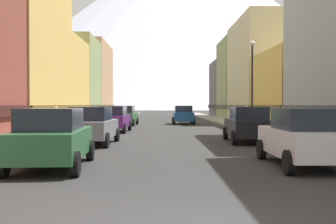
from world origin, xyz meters
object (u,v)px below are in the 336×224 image
(car_left_2, at_px, (114,119))
(car_left_3, at_px, (125,115))
(car_right_1, at_px, (248,124))
(car_left_0, at_px, (52,138))
(car_left_1, at_px, (92,126))
(car_right_0, at_px, (304,137))
(pedestrian_0, at_px, (56,123))
(streetlamp_right, at_px, (252,72))
(pedestrian_2, at_px, (247,117))
(car_driving_0, at_px, (183,115))

(car_left_2, xyz_separation_m, car_left_3, (-0.00, 9.26, 0.00))
(car_right_1, bearing_deg, car_left_0, -131.98)
(car_left_1, bearing_deg, car_right_0, -43.24)
(car_left_0, relative_size, car_left_2, 1.00)
(car_right_0, bearing_deg, car_left_1, 136.76)
(car_left_2, xyz_separation_m, pedestrian_0, (-2.45, -6.01, 0.01))
(streetlamp_right, bearing_deg, pedestrian_0, -159.79)
(car_left_0, relative_size, car_left_3, 1.00)
(car_left_2, distance_m, pedestrian_2, 10.90)
(pedestrian_0, height_order, pedestrian_2, pedestrian_2)
(car_right_1, distance_m, streetlamp_right, 7.08)
(car_driving_0, bearing_deg, pedestrian_2, -57.66)
(car_right_0, bearing_deg, streetlamp_right, 83.85)
(car_left_2, xyz_separation_m, pedestrian_2, (10.05, 4.22, 0.04))
(car_left_0, height_order, pedestrian_0, pedestrian_0)
(car_left_3, height_order, pedestrian_0, pedestrian_0)
(car_left_2, xyz_separation_m, car_driving_0, (5.40, 11.57, 0.00))
(car_right_0, xyz_separation_m, pedestrian_0, (-10.05, 10.13, 0.01))
(car_left_1, height_order, streetlamp_right, streetlamp_right)
(pedestrian_2, bearing_deg, car_right_0, -96.86)
(car_left_3, distance_m, car_right_1, 18.78)
(car_left_1, relative_size, car_left_2, 1.00)
(car_left_0, bearing_deg, car_right_1, 48.02)
(car_right_0, bearing_deg, pedestrian_2, 83.14)
(car_left_1, xyz_separation_m, pedestrian_0, (-2.45, 2.99, 0.01))
(car_left_2, height_order, car_right_0, same)
(car_left_3, relative_size, pedestrian_0, 2.72)
(car_right_1, bearing_deg, pedestrian_0, 169.27)
(pedestrian_2, bearing_deg, car_right_1, -101.42)
(pedestrian_2, bearing_deg, pedestrian_0, -140.70)
(car_right_1, distance_m, car_driving_0, 19.60)
(car_left_3, bearing_deg, pedestrian_0, -99.11)
(car_right_0, xyz_separation_m, car_right_1, (-0.00, 8.23, 0.00))
(car_left_2, xyz_separation_m, car_right_1, (7.60, -7.91, 0.00))
(car_left_0, distance_m, car_left_3, 25.61)
(car_left_3, height_order, car_right_0, same)
(car_left_0, xyz_separation_m, car_left_2, (-0.01, 16.36, 0.00))
(car_left_2, bearing_deg, pedestrian_2, 22.79)
(car_left_3, relative_size, car_driving_0, 1.02)
(car_left_3, xyz_separation_m, car_right_1, (7.60, -17.17, 0.00))
(car_left_0, height_order, car_left_3, same)
(car_left_0, xyz_separation_m, pedestrian_2, (10.05, 20.58, 0.04))
(car_right_0, height_order, car_driving_0, same)
(car_left_1, relative_size, pedestrian_2, 2.62)
(car_right_1, relative_size, streetlamp_right, 0.76)
(car_right_0, xyz_separation_m, pedestrian_2, (2.45, 20.37, 0.04))
(car_left_0, relative_size, car_right_1, 1.01)
(pedestrian_0, bearing_deg, pedestrian_2, 39.30)
(pedestrian_0, distance_m, pedestrian_2, 16.15)
(car_driving_0, xyz_separation_m, streetlamp_right, (3.75, -13.30, 3.09))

